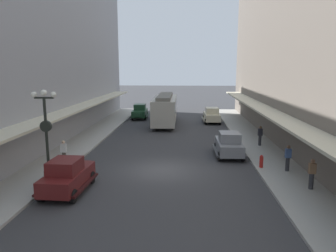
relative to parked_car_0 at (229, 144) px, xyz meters
The scene contains 14 objects.
ground_plane 5.98m from the parked_car_0, 142.27° to the right, with size 200.00×200.00×0.00m, color #38383A.
sidewalk_left 12.73m from the parked_car_0, 163.46° to the right, with size 3.00×60.00×0.15m, color #A8A59E.
sidewalk_right 4.67m from the parked_car_0, 51.94° to the right, with size 3.00×60.00×0.15m, color #A8A59E.
parked_car_0 is the anchor object (origin of this frame).
parked_car_1 19.77m from the parked_car_0, 117.78° to the left, with size 2.25×4.30×1.84m.
parked_car_2 14.77m from the parked_car_0, 90.56° to the left, with size 2.25×4.30×1.84m.
parked_car_3 12.04m from the parked_car_0, 141.28° to the right, with size 2.27×4.31×1.84m.
streetcar 14.46m from the parked_car_0, 113.10° to the left, with size 2.66×9.64×3.46m.
lamp_post_with_clock 12.76m from the parked_car_0, 151.50° to the right, with size 1.42×0.44×5.16m.
fire_hydrant 3.56m from the parked_car_0, 61.66° to the right, with size 0.24×0.24×0.82m.
pedestrian_0 11.70m from the parked_car_0, 163.83° to the right, with size 0.36×0.24×1.64m.
pedestrian_1 7.57m from the parked_car_0, 62.77° to the right, with size 0.36×0.24×1.64m.
pedestrian_2 4.88m from the parked_car_0, 49.93° to the right, with size 0.36×0.24×1.64m.
pedestrian_3 4.10m from the parked_car_0, 44.70° to the left, with size 0.36×0.24×1.64m.
Camera 1 is at (1.49, -19.61, 6.48)m, focal length 34.12 mm.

